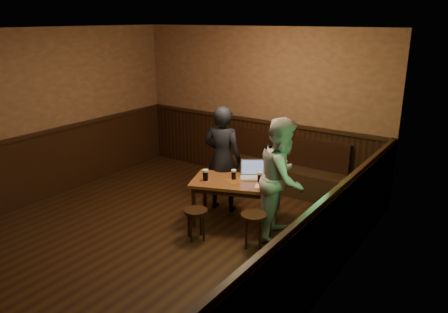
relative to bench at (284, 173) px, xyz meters
name	(u,v)px	position (x,y,z in m)	size (l,w,h in m)	color
room	(154,153)	(-0.72, -2.53, 0.89)	(5.04, 6.04, 2.84)	black
bench	(284,173)	(0.00, 0.00, 0.00)	(2.20, 0.50, 0.95)	black
pub_table	(235,186)	(0.00, -1.61, 0.27)	(1.43, 1.11, 0.68)	#612D1B
stool_left	(196,216)	(-0.18, -2.34, 0.04)	(0.35, 0.35, 0.44)	black
stool_right	(254,220)	(0.58, -2.06, 0.06)	(0.42, 0.42, 0.47)	black
pint_left	(205,175)	(-0.36, -1.86, 0.45)	(0.11, 0.11, 0.17)	#A61430
pint_mid	(234,175)	(-0.05, -1.58, 0.44)	(0.10, 0.10, 0.15)	#A61430
pint_right	(260,177)	(0.34, -1.49, 0.44)	(0.11, 0.11, 0.16)	#A61430
laptop	(252,173)	(0.13, -1.35, 0.43)	(0.45, 0.43, 0.25)	silver
menu	(263,186)	(0.45, -1.59, 0.36)	(0.22, 0.15, 0.00)	silver
person_suit	(223,159)	(-0.44, -1.29, 0.53)	(0.61, 0.40, 1.68)	black
person_grey	(282,178)	(0.73, -1.58, 0.54)	(0.82, 0.64, 1.70)	gray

